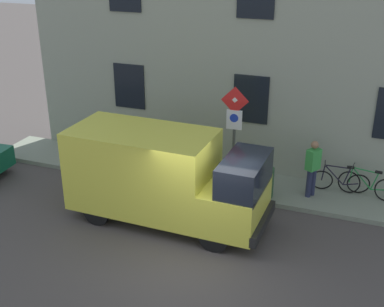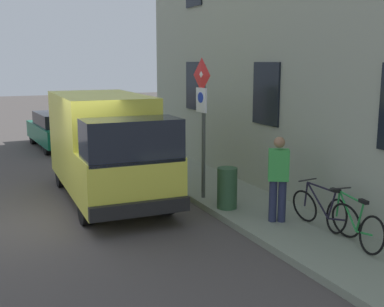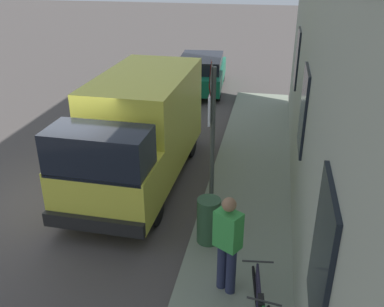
{
  "view_description": "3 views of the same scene",
  "coord_description": "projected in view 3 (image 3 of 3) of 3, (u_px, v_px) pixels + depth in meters",
  "views": [
    {
      "loc": [
        -9.6,
        -3.48,
        7.11
      ],
      "look_at": [
        2.63,
        1.11,
        1.44
      ],
      "focal_mm": 46.73,
      "sensor_mm": 36.0,
      "label": 1
    },
    {
      "loc": [
        -1.66,
        -9.99,
        3.31
      ],
      "look_at": [
        2.77,
        -0.21,
        1.27
      ],
      "focal_mm": 45.61,
      "sensor_mm": 36.0,
      "label": 2
    },
    {
      "loc": [
        4.25,
        -7.53,
        5.13
      ],
      "look_at": [
        2.62,
        0.84,
        1.08
      ],
      "focal_mm": 40.06,
      "sensor_mm": 36.0,
      "label": 3
    }
  ],
  "objects": [
    {
      "name": "pedestrian",
      "position": [
        228.0,
        242.0,
        6.59
      ],
      "size": [
        0.48,
        0.43,
        1.72
      ],
      "rotation": [
        0.0,
        0.0,
        1.04
      ],
      "color": "#262B47",
      "rests_on": "sidewalk_slab"
    },
    {
      "name": "ground_plane",
      "position": [
        71.0,
        203.0,
        9.61
      ],
      "size": [
        80.0,
        80.0,
        0.0
      ],
      "primitive_type": "plane",
      "color": "#494340"
    },
    {
      "name": "parked_hatchback",
      "position": [
        201.0,
        72.0,
        17.12
      ],
      "size": [
        2.01,
        4.11,
        1.38
      ],
      "rotation": [
        0.0,
        0.0,
        1.64
      ],
      "color": "#106041",
      "rests_on": "ground_plane"
    },
    {
      "name": "sidewalk_slab",
      "position": [
        244.0,
        219.0,
        8.91
      ],
      "size": [
        1.92,
        17.18,
        0.14
      ],
      "primitive_type": "cube",
      "color": "gray",
      "rests_on": "ground_plane"
    },
    {
      "name": "litter_bin",
      "position": [
        209.0,
        220.0,
        7.95
      ],
      "size": [
        0.44,
        0.44,
        0.9
      ],
      "primitive_type": "cylinder",
      "color": "#2D5133",
      "rests_on": "sidewalk_slab"
    },
    {
      "name": "building_facade",
      "position": [
        337.0,
        29.0,
        7.01
      ],
      "size": [
        0.75,
        15.18,
        7.93
      ],
      "color": "#969C88",
      "rests_on": "ground_plane"
    },
    {
      "name": "sign_post_stacked",
      "position": [
        211.0,
        118.0,
        8.14
      ],
      "size": [
        0.16,
        0.56,
        3.13
      ],
      "color": "#474C47",
      "rests_on": "sidewalk_slab"
    },
    {
      "name": "delivery_van",
      "position": [
        139.0,
        129.0,
        10.07
      ],
      "size": [
        2.12,
        5.37,
        2.5
      ],
      "rotation": [
        0.0,
        0.0,
        4.69
      ],
      "color": "#DEDA44",
      "rests_on": "ground_plane"
    }
  ]
}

